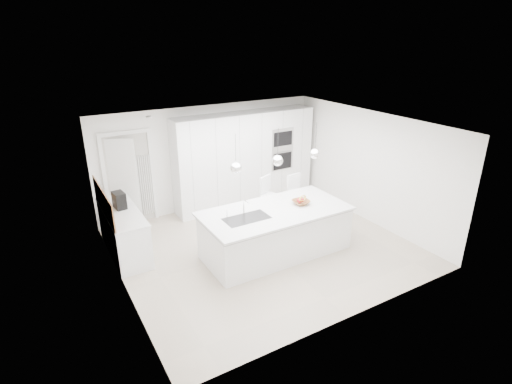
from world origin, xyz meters
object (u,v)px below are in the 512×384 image
espresso_machine (119,200)px  bar_stool_right (297,200)px  bar_stool_left (269,203)px  island_base (276,233)px  fruit_bowl (301,202)px

espresso_machine → bar_stool_right: size_ratio=0.29×
bar_stool_left → bar_stool_right: size_ratio=1.02×
bar_stool_left → island_base: bearing=-138.0°
espresso_machine → bar_stool_left: size_ratio=0.28×
bar_stool_right → bar_stool_left: bearing=163.1°
fruit_bowl → bar_stool_left: 1.06m
fruit_bowl → bar_stool_right: size_ratio=0.30×
fruit_bowl → bar_stool_right: bearing=58.0°
fruit_bowl → espresso_machine: bearing=152.7°
island_base → fruit_bowl: bearing=2.7°
fruit_bowl → espresso_machine: espresso_machine is taller
bar_stool_right → fruit_bowl: bearing=-125.6°
espresso_machine → bar_stool_left: bearing=-18.4°
fruit_bowl → bar_stool_left: bar_stool_left is taller
island_base → espresso_machine: size_ratio=8.67×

